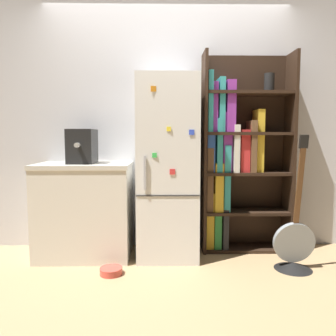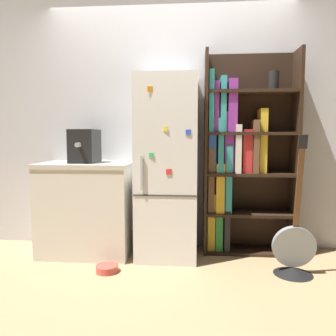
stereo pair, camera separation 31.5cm
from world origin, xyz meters
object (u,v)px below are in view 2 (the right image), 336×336
Objects in this scene: guitar at (294,255)px; pet_bowl at (107,268)px; espresso_machine at (85,146)px; bookshelf at (238,158)px; refrigerator at (167,168)px.

guitar is 6.11× the size of pet_bowl.
espresso_machine is 1.18m from pet_bowl.
bookshelf reaches higher than espresso_machine.
guitar is (1.10, -0.38, -0.69)m from refrigerator.
espresso_machine is (-1.50, -0.17, 0.12)m from bookshelf.
bookshelf is at bearing 6.34° from espresso_machine.
refrigerator is 1.06m from pet_bowl.
pet_bowl is (-1.58, -0.08, -0.14)m from guitar.
bookshelf reaches higher than pet_bowl.
pet_bowl is (-1.17, -0.63, -0.92)m from bookshelf.
pet_bowl is at bearing -177.15° from guitar.
refrigerator is 8.93× the size of pet_bowl.
guitar is 1.59m from pet_bowl.
pet_bowl is at bearing -136.41° from refrigerator.
espresso_machine is (-0.81, 0.00, 0.21)m from refrigerator.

